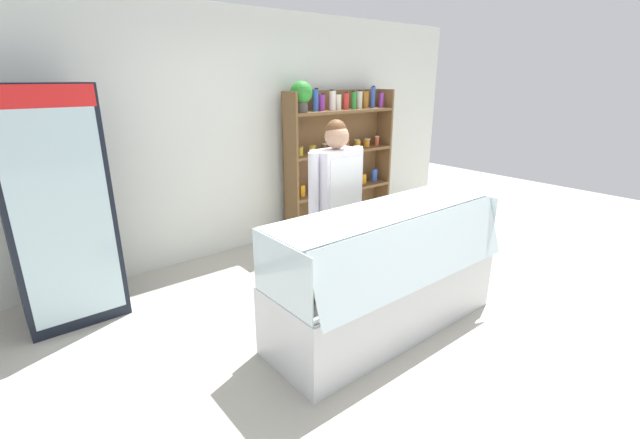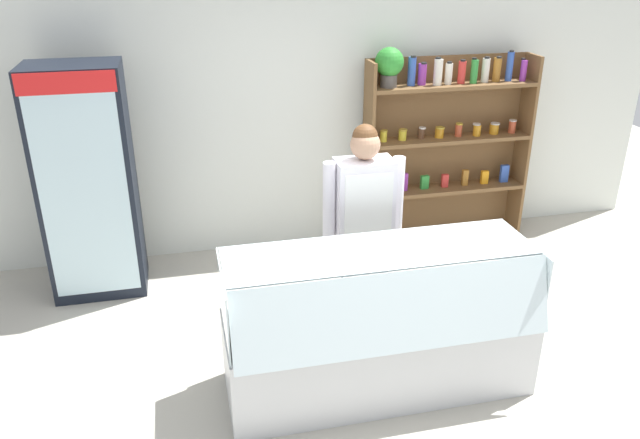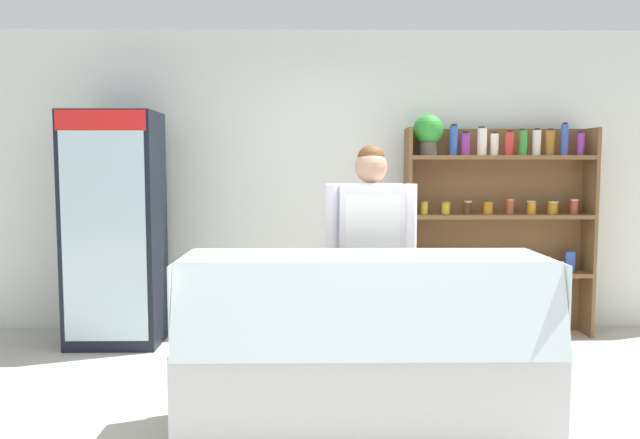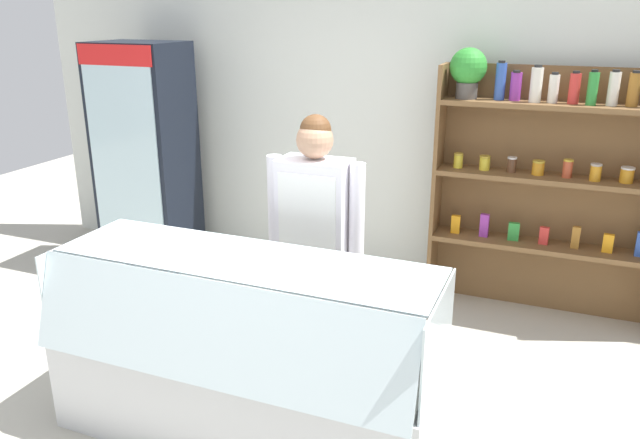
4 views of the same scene
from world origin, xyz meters
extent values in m
plane|color=#B7B2A3|center=(0.00, 0.00, 0.00)|extent=(12.00, 12.00, 0.00)
cube|color=silver|center=(0.00, 2.32, 1.35)|extent=(6.80, 0.10, 2.70)
cube|color=black|center=(-2.11, 1.77, 0.97)|extent=(0.74, 0.55, 1.94)
cube|color=silver|center=(-2.11, 1.49, 0.97)|extent=(0.66, 0.01, 1.74)
cube|color=red|center=(-2.11, 1.49, 1.85)|extent=(0.70, 0.01, 0.16)
cylinder|color=orange|center=(-2.35, 1.56, 0.32)|extent=(0.07, 0.07, 0.15)
cylinder|color=orange|center=(-2.19, 1.56, 0.34)|extent=(0.06, 0.06, 0.18)
cylinder|color=orange|center=(-2.04, 1.56, 0.36)|extent=(0.06, 0.06, 0.22)
cylinder|color=orange|center=(-1.88, 1.56, 0.32)|extent=(0.07, 0.07, 0.14)
cylinder|color=silver|center=(-2.35, 1.56, 0.87)|extent=(0.05, 0.05, 0.22)
cylinder|color=#2D8C38|center=(-2.19, 1.56, 0.85)|extent=(0.06, 0.06, 0.17)
cylinder|color=#3356B2|center=(-2.04, 1.56, 0.83)|extent=(0.05, 0.05, 0.14)
cylinder|color=#3356B2|center=(-1.88, 1.56, 0.87)|extent=(0.05, 0.05, 0.21)
cylinder|color=purple|center=(-2.35, 1.56, 1.35)|extent=(0.05, 0.05, 0.15)
cylinder|color=#2D8C38|center=(-2.19, 1.56, 1.35)|extent=(0.06, 0.06, 0.15)
cylinder|color=#2D8C38|center=(-2.04, 1.56, 1.35)|extent=(0.06, 0.06, 0.16)
cylinder|color=#3356B2|center=(-1.88, 1.56, 1.35)|extent=(0.06, 0.06, 0.16)
cube|color=brown|center=(1.16, 2.15, 0.91)|extent=(1.63, 0.02, 1.82)
cube|color=brown|center=(0.36, 2.01, 0.91)|extent=(0.03, 0.28, 1.82)
cube|color=brown|center=(1.96, 2.01, 0.91)|extent=(0.03, 0.28, 1.82)
cube|color=brown|center=(1.16, 2.01, 0.55)|extent=(1.57, 0.28, 0.04)
cube|color=brown|center=(1.16, 2.01, 1.05)|extent=(1.57, 0.28, 0.04)
cube|color=brown|center=(1.16, 2.01, 1.56)|extent=(1.57, 0.28, 0.04)
cylinder|color=#4C4742|center=(0.53, 2.01, 1.64)|extent=(0.15, 0.15, 0.11)
sphere|color=#2C8A2D|center=(0.53, 2.01, 1.80)|extent=(0.26, 0.26, 0.26)
cylinder|color=#3356B2|center=(0.75, 2.03, 1.71)|extent=(0.07, 0.07, 0.25)
cylinder|color=black|center=(0.75, 2.01, 1.84)|extent=(0.05, 0.05, 0.02)
cylinder|color=purple|center=(0.85, 2.03, 1.68)|extent=(0.08, 0.08, 0.19)
cylinder|color=black|center=(0.85, 2.01, 1.78)|extent=(0.05, 0.05, 0.02)
cylinder|color=silver|center=(0.99, 1.99, 1.70)|extent=(0.08, 0.08, 0.23)
cylinder|color=black|center=(0.99, 2.01, 1.82)|extent=(0.05, 0.05, 0.02)
cylinder|color=silver|center=(1.10, 2.01, 1.68)|extent=(0.07, 0.07, 0.19)
cylinder|color=black|center=(1.10, 2.01, 1.78)|extent=(0.04, 0.04, 0.02)
cylinder|color=red|center=(1.23, 2.01, 1.68)|extent=(0.07, 0.07, 0.20)
cylinder|color=black|center=(1.23, 2.01, 1.79)|extent=(0.05, 0.05, 0.02)
cylinder|color=#2D8C38|center=(1.34, 1.99, 1.69)|extent=(0.07, 0.07, 0.21)
cylinder|color=black|center=(1.34, 2.01, 1.80)|extent=(0.04, 0.04, 0.02)
cylinder|color=silver|center=(1.47, 2.02, 1.69)|extent=(0.07, 0.07, 0.22)
cylinder|color=black|center=(1.47, 2.01, 1.81)|extent=(0.05, 0.05, 0.02)
cylinder|color=#9E6623|center=(1.59, 2.02, 1.69)|extent=(0.07, 0.07, 0.22)
cylinder|color=black|center=(1.59, 2.01, 1.80)|extent=(0.05, 0.05, 0.02)
cylinder|color=#3356B2|center=(1.71, 2.01, 1.71)|extent=(0.06, 0.06, 0.27)
cylinder|color=black|center=(1.71, 2.01, 1.86)|extent=(0.04, 0.04, 0.02)
cylinder|color=purple|center=(1.84, 1.98, 1.68)|extent=(0.06, 0.06, 0.19)
cylinder|color=black|center=(1.84, 2.01, 1.78)|extent=(0.04, 0.04, 0.02)
cylinder|color=yellow|center=(0.50, 2.01, 1.12)|extent=(0.07, 0.07, 0.10)
cylinder|color=gold|center=(0.50, 2.01, 1.18)|extent=(0.07, 0.07, 0.01)
cylinder|color=yellow|center=(0.69, 2.02, 1.12)|extent=(0.08, 0.08, 0.09)
cylinder|color=gold|center=(0.69, 2.01, 1.17)|extent=(0.08, 0.08, 0.01)
cylinder|color=brown|center=(0.88, 2.03, 1.12)|extent=(0.06, 0.06, 0.10)
cylinder|color=silver|center=(0.88, 2.01, 1.18)|extent=(0.07, 0.07, 0.01)
cylinder|color=orange|center=(1.06, 2.02, 1.12)|extent=(0.08, 0.08, 0.09)
cylinder|color=gold|center=(1.06, 2.01, 1.17)|extent=(0.09, 0.09, 0.01)
cylinder|color=#BF4C2D|center=(1.26, 2.01, 1.13)|extent=(0.07, 0.07, 0.12)
cylinder|color=gold|center=(1.26, 2.01, 1.20)|extent=(0.07, 0.07, 0.01)
cylinder|color=orange|center=(1.44, 1.99, 1.12)|extent=(0.07, 0.07, 0.10)
cylinder|color=silver|center=(1.44, 2.01, 1.18)|extent=(0.08, 0.08, 0.01)
cylinder|color=orange|center=(1.63, 2.02, 1.12)|extent=(0.09, 0.09, 0.10)
cylinder|color=silver|center=(1.63, 2.01, 1.18)|extent=(0.09, 0.09, 0.01)
cylinder|color=#BF4C2D|center=(1.82, 2.01, 1.13)|extent=(0.07, 0.07, 0.12)
cylinder|color=silver|center=(1.82, 2.01, 1.19)|extent=(0.07, 0.07, 0.01)
cube|color=orange|center=(0.52, 2.01, 0.63)|extent=(0.07, 0.04, 0.14)
cube|color=purple|center=(0.73, 2.01, 0.65)|extent=(0.06, 0.04, 0.18)
cube|color=#2D8C38|center=(0.94, 2.01, 0.63)|extent=(0.08, 0.05, 0.13)
cube|color=red|center=(1.16, 2.01, 0.63)|extent=(0.07, 0.05, 0.13)
cube|color=#9E6623|center=(1.37, 2.01, 0.64)|extent=(0.06, 0.04, 0.16)
cube|color=orange|center=(1.58, 2.01, 0.63)|extent=(0.07, 0.04, 0.13)
cube|color=#3356B2|center=(1.79, 2.01, 0.65)|extent=(0.08, 0.04, 0.18)
cube|color=silver|center=(-0.19, -0.04, 0.28)|extent=(2.01, 0.70, 0.55)
cube|color=white|center=(-0.19, -0.04, 0.57)|extent=(1.95, 0.64, 0.03)
cube|color=silver|center=(-0.19, -0.37, 0.78)|extent=(1.97, 0.16, 0.47)
cube|color=silver|center=(-0.19, 0.01, 1.00)|extent=(1.97, 0.54, 0.01)
cube|color=silver|center=(-1.18, -0.04, 0.78)|extent=(0.01, 0.66, 0.45)
cube|color=silver|center=(0.80, -0.04, 0.78)|extent=(0.01, 0.66, 0.45)
cube|color=tan|center=(-1.00, 0.04, 0.61)|extent=(0.16, 0.11, 0.05)
cube|color=white|center=(-1.00, -0.17, 0.61)|extent=(0.05, 0.03, 0.02)
cube|color=tan|center=(-0.73, 0.04, 0.61)|extent=(0.16, 0.12, 0.06)
cube|color=white|center=(-0.73, -0.17, 0.61)|extent=(0.05, 0.03, 0.02)
cube|color=beige|center=(-0.46, 0.04, 0.61)|extent=(0.17, 0.14, 0.06)
cube|color=white|center=(-0.46, -0.17, 0.61)|extent=(0.05, 0.03, 0.02)
cube|color=beige|center=(-0.19, 0.04, 0.61)|extent=(0.16, 0.14, 0.04)
cube|color=white|center=(-0.19, -0.17, 0.61)|extent=(0.05, 0.03, 0.02)
cube|color=tan|center=(0.08, 0.04, 0.61)|extent=(0.16, 0.13, 0.06)
cube|color=white|center=(0.08, -0.17, 0.61)|extent=(0.05, 0.03, 0.02)
cube|color=tan|center=(0.35, 0.04, 0.61)|extent=(0.16, 0.14, 0.04)
cube|color=white|center=(0.35, -0.17, 0.61)|extent=(0.05, 0.03, 0.02)
cube|color=tan|center=(0.62, 0.04, 0.61)|extent=(0.16, 0.14, 0.05)
cube|color=white|center=(0.62, -0.17, 0.61)|extent=(0.05, 0.03, 0.02)
cylinder|color=tan|center=(-1.01, -0.15, 0.66)|extent=(0.18, 0.16, 0.15)
cylinder|color=tan|center=(-0.79, -0.15, 0.65)|extent=(0.16, 0.14, 0.14)
cylinder|color=white|center=(0.31, -0.13, 0.68)|extent=(0.07, 0.07, 0.19)
cylinder|color=white|center=(0.41, -0.13, 0.70)|extent=(0.07, 0.07, 0.23)
cylinder|color=#2D2D38|center=(-0.18, 0.68, 0.38)|extent=(0.13, 0.13, 0.75)
cylinder|color=#2D2D38|center=(0.00, 0.68, 0.38)|extent=(0.13, 0.13, 0.75)
cube|color=white|center=(-0.09, 0.68, 1.06)|extent=(0.42, 0.24, 0.62)
cube|color=white|center=(-0.09, 0.55, 0.73)|extent=(0.35, 0.01, 1.16)
cylinder|color=white|center=(-0.35, 0.68, 1.09)|extent=(0.09, 0.09, 0.56)
cylinder|color=white|center=(0.17, 0.68, 1.09)|extent=(0.09, 0.09, 0.56)
sphere|color=tan|center=(-0.09, 0.68, 1.49)|extent=(0.21, 0.21, 0.21)
sphere|color=brown|center=(-0.09, 0.69, 1.54)|extent=(0.18, 0.18, 0.18)
camera|label=1|loc=(-2.55, -2.12, 1.97)|focal=24.00mm
camera|label=2|loc=(-1.34, -3.32, 2.78)|focal=35.00mm
camera|label=3|loc=(-0.48, -3.39, 1.49)|focal=35.00mm
camera|label=4|loc=(1.24, -2.53, 2.19)|focal=35.00mm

